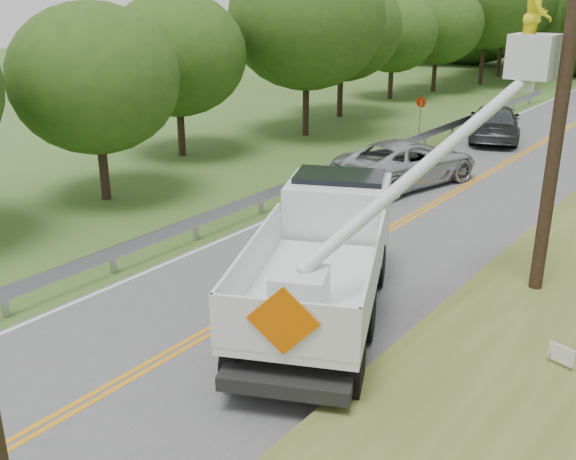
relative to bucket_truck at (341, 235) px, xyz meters
The scene contains 9 objects.
ground 6.55m from the bucket_truck, 102.49° to the right, with size 140.00×140.00×0.00m, color #3C511C.
road 8.09m from the bucket_truck, 99.97° to the left, with size 7.20×96.00×0.03m.
guardrail 10.30m from the bucket_truck, 121.75° to the left, with size 0.18×48.00×0.77m.
treeline_left 28.32m from the bucket_truck, 115.51° to the left, with size 9.38×55.39×10.27m.
bucket_truck is the anchor object (origin of this frame).
suv_silver 10.34m from the bucket_truck, 108.83° to the left, with size 2.73×5.92×1.65m, color #B7BBBF.
suv_darkgrey 19.58m from the bucket_truck, 100.40° to the left, with size 2.29×5.64×1.64m, color #3D4247.
stop_sign_permanent 16.53m from the bucket_truck, 110.06° to the left, with size 0.49×0.06×2.32m.
yard_sign 5.21m from the bucket_truck, ahead, with size 0.49×0.15×0.73m.
Camera 1 is at (8.73, -5.61, 6.84)m, focal length 40.77 mm.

